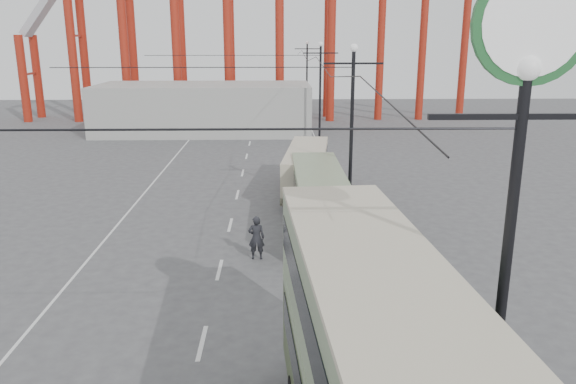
{
  "coord_description": "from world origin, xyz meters",
  "views": [
    {
      "loc": [
        1.43,
        -12.36,
        9.57
      ],
      "look_at": [
        1.98,
        11.61,
        3.0
      ],
      "focal_mm": 35.0,
      "sensor_mm": 36.0,
      "label": 1
    }
  ],
  "objects_px": {
    "double_decker_bus": "(368,369)",
    "pedestrian": "(256,238)",
    "single_decker_green": "(320,199)",
    "lamp_post_near": "(519,142)",
    "single_decker_cream": "(307,169)"
  },
  "relations": [
    {
      "from": "lamp_post_near",
      "to": "pedestrian",
      "type": "height_order",
      "value": "lamp_post_near"
    },
    {
      "from": "lamp_post_near",
      "to": "single_decker_green",
      "type": "relative_size",
      "value": 1.0
    },
    {
      "from": "double_decker_bus",
      "to": "pedestrian",
      "type": "distance_m",
      "value": 14.08
    },
    {
      "from": "double_decker_bus",
      "to": "single_decker_green",
      "type": "xyz_separation_m",
      "value": [
        0.41,
        17.41,
        -1.42
      ]
    },
    {
      "from": "lamp_post_near",
      "to": "double_decker_bus",
      "type": "xyz_separation_m",
      "value": [
        -2.33,
        0.56,
        -4.73
      ]
    },
    {
      "from": "single_decker_green",
      "to": "pedestrian",
      "type": "bearing_deg",
      "value": -130.05
    },
    {
      "from": "single_decker_cream",
      "to": "pedestrian",
      "type": "bearing_deg",
      "value": -97.65
    },
    {
      "from": "lamp_post_near",
      "to": "single_decker_cream",
      "type": "relative_size",
      "value": 1.13
    },
    {
      "from": "lamp_post_near",
      "to": "pedestrian",
      "type": "distance_m",
      "value": 16.57
    },
    {
      "from": "single_decker_green",
      "to": "pedestrian",
      "type": "distance_m",
      "value": 4.94
    },
    {
      "from": "double_decker_bus",
      "to": "single_decker_cream",
      "type": "xyz_separation_m",
      "value": [
        0.13,
        24.61,
        -1.5
      ]
    },
    {
      "from": "single_decker_green",
      "to": "pedestrian",
      "type": "relative_size",
      "value": 5.38
    },
    {
      "from": "pedestrian",
      "to": "single_decker_green",
      "type": "bearing_deg",
      "value": -129.08
    },
    {
      "from": "lamp_post_near",
      "to": "single_decker_cream",
      "type": "height_order",
      "value": "lamp_post_near"
    },
    {
      "from": "lamp_post_near",
      "to": "pedestrian",
      "type": "xyz_separation_m",
      "value": [
        -5.04,
        14.21,
        -6.86
      ]
    }
  ]
}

